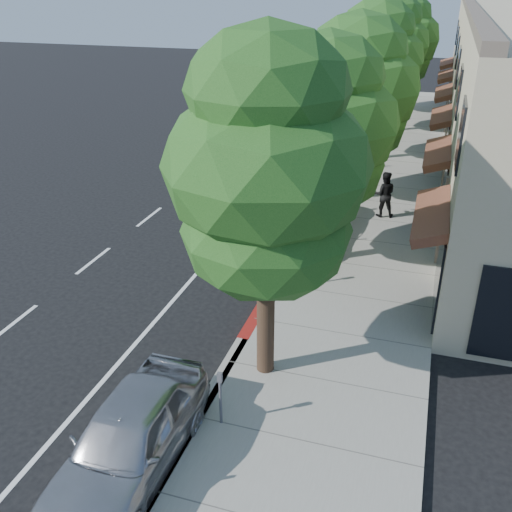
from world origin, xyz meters
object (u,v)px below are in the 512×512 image
at_px(street_tree_5, 397,41).
at_px(cyclist, 262,246).
at_px(dark_suv_far, 335,116).
at_px(street_tree_3, 375,63).
at_px(street_tree_0, 267,173).
at_px(bicycle, 253,260).
at_px(street_tree_2, 356,91).
at_px(pedestrian, 384,194).
at_px(street_tree_1, 325,128).
at_px(silver_suv, 288,219).
at_px(street_tree_4, 388,47).
at_px(dark_sedan, 310,161).
at_px(near_car_a, 129,437).
at_px(white_pickup, 324,130).

height_order(street_tree_5, cyclist, street_tree_5).
distance_m(street_tree_5, dark_suv_far, 7.62).
bearing_deg(street_tree_3, street_tree_0, -90.00).
xyz_separation_m(cyclist, bicycle, (-0.24, -0.22, -0.39)).
distance_m(street_tree_2, pedestrian, 4.09).
height_order(street_tree_0, bicycle, street_tree_0).
xyz_separation_m(street_tree_1, dark_suv_far, (-2.75, 17.97, -3.55)).
height_order(street_tree_0, silver_suv, street_tree_0).
distance_m(street_tree_2, bicycle, 8.47).
relative_size(bicycle, silver_suv, 0.29).
bearing_deg(pedestrian, street_tree_4, -93.72).
bearing_deg(dark_suv_far, street_tree_2, -77.93).
relative_size(cyclist, silver_suv, 0.29).
bearing_deg(dark_sedan, street_tree_2, -44.58).
height_order(street_tree_0, near_car_a, street_tree_0).
relative_size(dark_sedan, dark_suv_far, 0.88).
relative_size(cyclist, near_car_a, 0.38).
distance_m(white_pickup, pedestrian, 11.38).
bearing_deg(street_tree_5, street_tree_3, -90.00).
xyz_separation_m(street_tree_5, silver_suv, (-1.40, -22.50, -3.82)).
bearing_deg(street_tree_1, street_tree_0, -90.00).
relative_size(street_tree_3, street_tree_4, 0.98).
xyz_separation_m(near_car_a, pedestrian, (3.15, 13.95, 0.28)).
bearing_deg(street_tree_4, dark_sedan, -103.61).
xyz_separation_m(street_tree_2, white_pickup, (-2.83, 8.94, -3.75)).
bearing_deg(white_pickup, street_tree_0, -79.51).
bearing_deg(street_tree_2, street_tree_1, -90.00).
distance_m(street_tree_2, street_tree_4, 12.01).
distance_m(street_tree_0, street_tree_1, 6.02).
distance_m(street_tree_1, dark_sedan, 9.74).
distance_m(street_tree_0, near_car_a, 5.67).
bearing_deg(near_car_a, street_tree_4, 86.70).
height_order(street_tree_0, street_tree_4, street_tree_4).
relative_size(street_tree_3, silver_suv, 1.30).
bearing_deg(street_tree_2, street_tree_3, 90.00).
bearing_deg(bicycle, street_tree_3, 10.08).
bearing_deg(cyclist, silver_suv, 10.42).
distance_m(street_tree_0, cyclist, 6.65).
height_order(dark_suv_far, near_car_a, dark_suv_far).
xyz_separation_m(street_tree_2, street_tree_5, (0.00, 18.00, 0.17)).
bearing_deg(near_car_a, pedestrian, 77.28).
relative_size(street_tree_3, dark_sedan, 1.68).
distance_m(street_tree_1, street_tree_5, 24.00).
bearing_deg(street_tree_0, cyclist, 107.74).
bearing_deg(street_tree_0, silver_suv, 100.57).
bearing_deg(street_tree_2, cyclist, -102.88).
bearing_deg(street_tree_2, pedestrian, -44.71).
bearing_deg(white_pickup, dark_sedan, -81.78).
height_order(street_tree_4, near_car_a, street_tree_4).
relative_size(street_tree_0, bicycle, 4.53).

